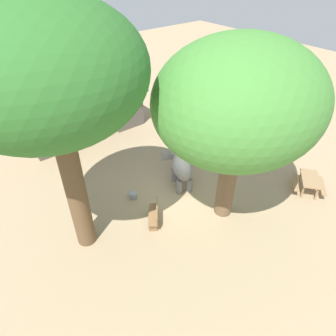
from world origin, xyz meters
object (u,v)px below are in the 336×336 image
Objects in this scene: market_stall_green at (88,119)px; feed_bucket at (133,195)px; shade_tree_secondary at (239,102)px; market_stall_blue at (123,108)px; elephant at (181,165)px; wooden_bench at (155,214)px; picnic_table_near at (309,181)px; shade_tree_main at (48,76)px; market_stall_orange at (47,132)px; person_handler at (188,148)px.

feed_bucket is at bearing -99.58° from market_stall_green.
shade_tree_secondary reaches higher than market_stall_blue.
wooden_bench is at bearing 143.40° from elephant.
market_stall_green is (-5.95, 11.74, 0.55)m from picnic_table_near.
wooden_bench is 0.65× the size of picnic_table_near.
shade_tree_main is 9.79m from market_stall_orange.
shade_tree_secondary is at bearing -22.80° from shade_tree_main.
market_stall_orange is 1.00× the size of market_stall_green.
person_handler is at bearing -86.69° from market_stall_blue.
wooden_bench is at bearing -81.31° from market_stall_orange.
market_stall_blue is at bearing -111.42° from picnic_table_near.
shade_tree_secondary is at bearing -81.12° from market_stall_green.
shade_tree_secondary is at bearing -78.89° from wooden_bench.
elephant reaches higher than picnic_table_near.
market_stall_blue is (1.02, 10.10, -4.27)m from shade_tree_secondary.
feed_bucket is at bearing 129.26° from shade_tree_secondary.
picnic_table_near is 5.81× the size of feed_bucket.
shade_tree_main is 10.50m from market_stall_green.
shade_tree_main reaches higher than shade_tree_secondary.
feed_bucket is (-3.74, -6.77, -0.98)m from market_stall_blue.
market_stall_orange is at bearing -87.23° from person_handler.
elephant is at bearing -24.61° from wooden_bench.
market_stall_green and market_stall_blue have the same top height.
picnic_table_near is 0.83× the size of market_stall_orange.
market_stall_green reaches higher than picnic_table_near.
picnic_table_near is (7.22, -3.05, 0.12)m from wooden_bench.
shade_tree_main is 3.64× the size of market_stall_blue.
shade_tree_main reaches higher than picnic_table_near.
person_handler is 4.22m from feed_bucket.
elephant is 0.96× the size of market_stall_blue.
market_stall_blue is (-0.36, 6.14, 0.19)m from person_handler.
market_stall_blue is (-3.35, 11.74, 0.55)m from picnic_table_near.
wooden_bench is (-2.69, -1.42, -0.62)m from elephant.
market_stall_orange and market_stall_green have the same top height.
market_stall_green reaches higher than person_handler.
market_stall_green is at bearing 29.25° from wooden_bench.
shade_tree_main reaches higher than person_handler.
elephant is 1.15× the size of picnic_table_near.
shade_tree_secondary is (-1.38, -3.96, 4.46)m from person_handler.
wooden_bench is 7.84m from picnic_table_near.
person_handler is at bearing 70.84° from shade_tree_secondary.
shade_tree_secondary is 6.79m from feed_bucket.
shade_tree_secondary is 3.72× the size of picnic_table_near.
elephant is 7.36m from market_stall_blue.
shade_tree_secondary is (0.16, -2.84, 4.32)m from elephant.
feed_bucket is (-2.56, 0.49, -0.93)m from elephant.
person_handler is at bearing -28.31° from elephant.
market_stall_orange and market_stall_blue have the same top height.
elephant is 1.91m from person_handler.
person_handler is 0.18× the size of shade_tree_main.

